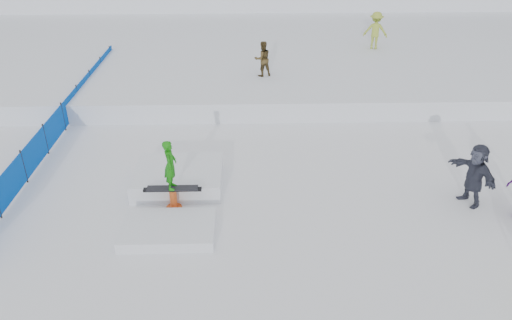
{
  "coord_description": "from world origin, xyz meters",
  "views": [
    {
      "loc": [
        0.16,
        -10.54,
        7.85
      ],
      "look_at": [
        0.5,
        2.0,
        1.1
      ],
      "focal_mm": 35.0,
      "sensor_mm": 36.0,
      "label": 1
    }
  ],
  "objects_px": {
    "walker_olive": "(263,59)",
    "spectator_dark": "(475,175)",
    "safety_fence": "(63,117)",
    "walker_ygreen": "(376,30)",
    "jib_rail_feature": "(176,189)"
  },
  "relations": [
    {
      "from": "safety_fence",
      "to": "jib_rail_feature",
      "type": "relative_size",
      "value": 3.64
    },
    {
      "from": "walker_olive",
      "to": "jib_rail_feature",
      "type": "height_order",
      "value": "walker_olive"
    },
    {
      "from": "walker_ygreen",
      "to": "safety_fence",
      "type": "bearing_deg",
      "value": 46.74
    },
    {
      "from": "safety_fence",
      "to": "jib_rail_feature",
      "type": "height_order",
      "value": "jib_rail_feature"
    },
    {
      "from": "walker_olive",
      "to": "spectator_dark",
      "type": "distance_m",
      "value": 10.61
    },
    {
      "from": "walker_olive",
      "to": "walker_ygreen",
      "type": "bearing_deg",
      "value": -163.8
    },
    {
      "from": "jib_rail_feature",
      "to": "spectator_dark",
      "type": "bearing_deg",
      "value": -3.33
    },
    {
      "from": "walker_ygreen",
      "to": "spectator_dark",
      "type": "xyz_separation_m",
      "value": [
        -0.28,
        -13.14,
        -0.8
      ]
    },
    {
      "from": "safety_fence",
      "to": "jib_rail_feature",
      "type": "xyz_separation_m",
      "value": [
        4.68,
        -4.8,
        -0.25
      ]
    },
    {
      "from": "safety_fence",
      "to": "walker_ygreen",
      "type": "xyz_separation_m",
      "value": [
        13.36,
        7.85,
        1.17
      ]
    },
    {
      "from": "walker_ygreen",
      "to": "jib_rail_feature",
      "type": "bearing_deg",
      "value": 71.85
    },
    {
      "from": "safety_fence",
      "to": "jib_rail_feature",
      "type": "bearing_deg",
      "value": -45.77
    },
    {
      "from": "safety_fence",
      "to": "walker_ygreen",
      "type": "bearing_deg",
      "value": 30.44
    },
    {
      "from": "safety_fence",
      "to": "spectator_dark",
      "type": "relative_size",
      "value": 8.69
    },
    {
      "from": "safety_fence",
      "to": "walker_olive",
      "type": "distance_m",
      "value": 8.44
    }
  ]
}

